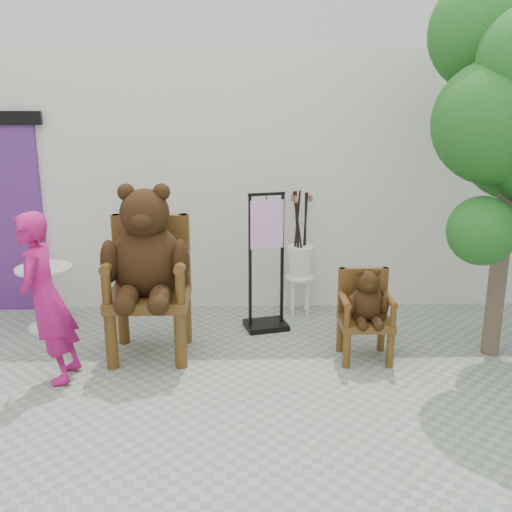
# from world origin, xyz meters

# --- Properties ---
(ground_plane) EXTENTS (60.00, 60.00, 0.00)m
(ground_plane) POSITION_xyz_m (0.00, 0.00, 0.00)
(ground_plane) COLOR gray
(ground_plane) RESTS_ON ground
(back_wall) EXTENTS (9.00, 1.00, 3.00)m
(back_wall) POSITION_xyz_m (0.00, 3.10, 1.50)
(back_wall) COLOR silver
(back_wall) RESTS_ON ground
(chair_big) EXTENTS (0.83, 0.90, 1.72)m
(chair_big) POSITION_xyz_m (-1.01, 1.26, 0.96)
(chair_big) COLOR #452B0E
(chair_big) RESTS_ON ground
(chair_small) EXTENTS (0.50, 0.50, 0.93)m
(chair_small) POSITION_xyz_m (1.09, 1.11, 0.55)
(chair_small) COLOR #452B0E
(chair_small) RESTS_ON ground
(person) EXTENTS (0.39, 0.58, 1.55)m
(person) POSITION_xyz_m (-1.84, 0.75, 0.77)
(person) COLOR #AC1563
(person) RESTS_ON ground
(cafe_table) EXTENTS (0.60, 0.60, 0.70)m
(cafe_table) POSITION_xyz_m (-2.24, 1.96, 0.44)
(cafe_table) COLOR white
(cafe_table) RESTS_ON ground
(display_stand) EXTENTS (0.52, 0.45, 1.51)m
(display_stand) POSITION_xyz_m (0.16, 1.90, 0.58)
(display_stand) COLOR black
(display_stand) RESTS_ON ground
(stool_bucket) EXTENTS (0.32, 0.32, 1.45)m
(stool_bucket) POSITION_xyz_m (0.58, 2.35, 0.64)
(stool_bucket) COLOR white
(stool_bucket) RESTS_ON ground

